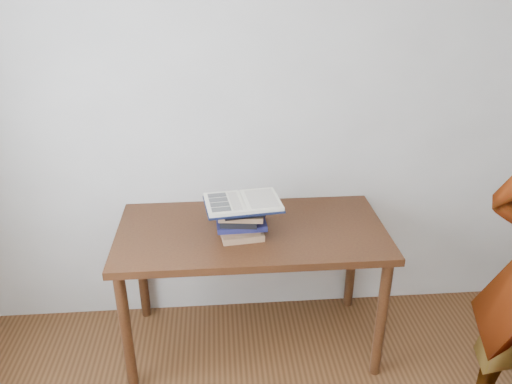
{
  "coord_description": "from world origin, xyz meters",
  "views": [
    {
      "loc": [
        -0.27,
        -1.02,
        2.16
      ],
      "look_at": [
        -0.09,
        1.26,
        1.08
      ],
      "focal_mm": 35.0,
      "sensor_mm": 36.0,
      "label": 1
    }
  ],
  "objects": [
    {
      "name": "room_shell",
      "position": [
        -0.08,
        0.01,
        1.63
      ],
      "size": [
        3.54,
        3.54,
        2.62
      ],
      "color": "beige",
      "rests_on": "ground"
    },
    {
      "name": "book_stack",
      "position": [
        -0.16,
        1.31,
        0.89
      ],
      "size": [
        0.27,
        0.21,
        0.18
      ],
      "color": "#996B4F",
      "rests_on": "desk"
    },
    {
      "name": "open_book",
      "position": [
        -0.15,
        1.31,
        0.99
      ],
      "size": [
        0.42,
        0.32,
        0.03
      ],
      "rotation": [
        0.0,
        0.0,
        0.12
      ],
      "color": "black",
      "rests_on": "book_stack"
    },
    {
      "name": "desk",
      "position": [
        -0.1,
        1.38,
        0.7
      ],
      "size": [
        1.48,
        0.74,
        0.79
      ],
      "color": "#402510",
      "rests_on": "ground"
    }
  ]
}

